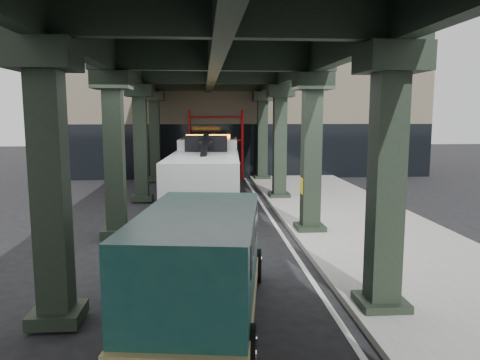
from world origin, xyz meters
name	(u,v)px	position (x,y,z in m)	size (l,w,h in m)	color
ground	(232,254)	(0.00, 0.00, 0.00)	(90.00, 90.00, 0.00)	black
sidewalk	(368,230)	(4.50, 2.00, 0.07)	(5.00, 40.00, 0.15)	gray
lane_stripe	(282,234)	(1.70, 2.00, 0.01)	(0.12, 38.00, 0.01)	silver
viaduct	(214,57)	(-0.40, 2.00, 5.46)	(7.40, 32.00, 6.40)	black
building	(243,111)	(2.00, 20.00, 4.00)	(22.00, 10.00, 8.00)	#C6B793
scaffolding	(216,143)	(0.00, 14.64, 2.11)	(3.08, 0.88, 4.00)	red
tow_truck	(206,171)	(-0.63, 6.88, 1.47)	(3.16, 9.34, 3.02)	black
towed_van	(201,262)	(-0.81, -4.15, 1.14)	(2.72, 5.45, 2.12)	#103A35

